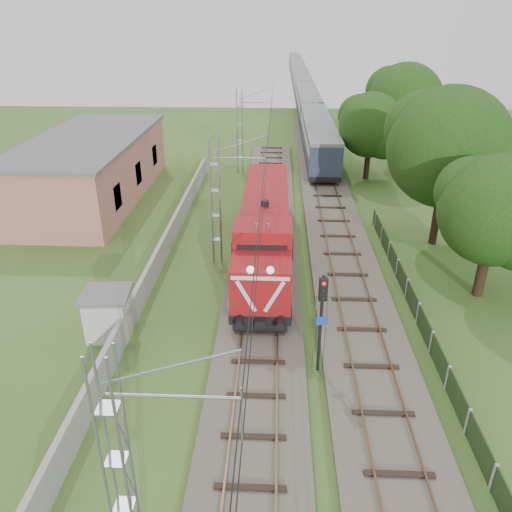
{
  "coord_description": "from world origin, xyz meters",
  "views": [
    {
      "loc": [
        0.69,
        -16.37,
        14.34
      ],
      "look_at": [
        -0.4,
        8.5,
        2.2
      ],
      "focal_mm": 35.0,
      "sensor_mm": 36.0,
      "label": 1
    }
  ],
  "objects_px": {
    "coach_rake": "(302,83)",
    "relay_hut": "(108,313)",
    "signal_post": "(322,308)",
    "locomotive": "(265,228)"
  },
  "relations": [
    {
      "from": "coach_rake",
      "to": "relay_hut",
      "type": "xyz_separation_m",
      "value": [
        -12.4,
        -79.31,
        -1.32
      ]
    },
    {
      "from": "locomotive",
      "to": "relay_hut",
      "type": "xyz_separation_m",
      "value": [
        -7.4,
        -8.46,
        -1.09
      ]
    },
    {
      "from": "coach_rake",
      "to": "signal_post",
      "type": "height_order",
      "value": "signal_post"
    },
    {
      "from": "coach_rake",
      "to": "signal_post",
      "type": "distance_m",
      "value": 81.77
    },
    {
      "from": "coach_rake",
      "to": "relay_hut",
      "type": "bearing_deg",
      "value": -98.89
    },
    {
      "from": "relay_hut",
      "to": "locomotive",
      "type": "bearing_deg",
      "value": 48.82
    },
    {
      "from": "locomotive",
      "to": "relay_hut",
      "type": "distance_m",
      "value": 11.29
    },
    {
      "from": "coach_rake",
      "to": "signal_post",
      "type": "bearing_deg",
      "value": -91.64
    },
    {
      "from": "locomotive",
      "to": "signal_post",
      "type": "height_order",
      "value": "locomotive"
    },
    {
      "from": "locomotive",
      "to": "coach_rake",
      "type": "distance_m",
      "value": 71.02
    }
  ]
}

